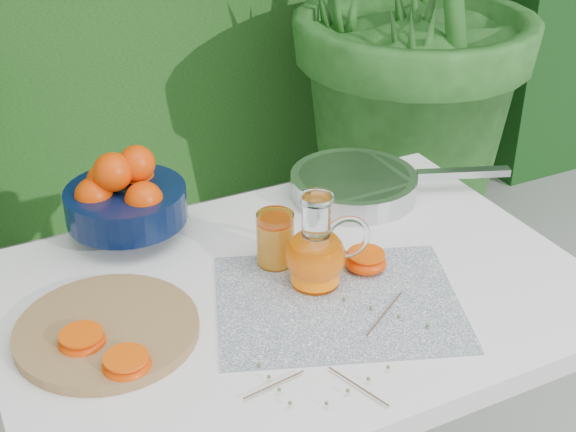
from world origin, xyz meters
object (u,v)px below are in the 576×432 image
white_table (293,325)px  juice_pitcher (317,253)px  cutting_board (107,330)px  fruit_bowl (124,197)px  saute_pan (356,184)px

white_table → juice_pitcher: (0.04, -0.01, 0.14)m
cutting_board → fruit_bowl: fruit_bowl is taller
cutting_board → saute_pan: (0.59, 0.22, 0.02)m
white_table → fruit_bowl: size_ratio=3.40×
saute_pan → fruit_bowl: bearing=173.0°
juice_pitcher → cutting_board: bearing=176.2°
cutting_board → saute_pan: saute_pan is taller
white_table → cutting_board: 0.33m
juice_pitcher → saute_pan: 0.34m
white_table → juice_pitcher: size_ratio=5.88×
cutting_board → juice_pitcher: juice_pitcher is taller
fruit_bowl → saute_pan: fruit_bowl is taller
white_table → juice_pitcher: bearing=-14.1°
cutting_board → fruit_bowl: bearing=67.1°
white_table → juice_pitcher: 0.15m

